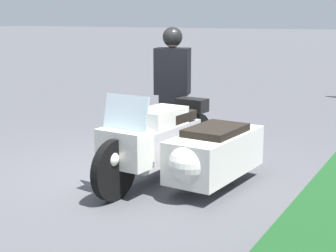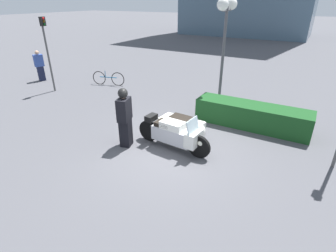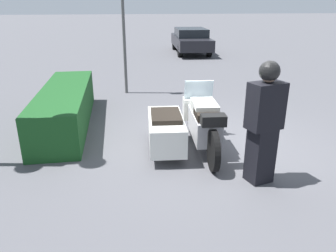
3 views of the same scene
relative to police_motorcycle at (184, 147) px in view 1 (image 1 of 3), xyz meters
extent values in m
plane|color=#4C4C51|center=(-0.07, -0.63, -0.48)|extent=(160.00, 160.00, 0.00)
cylinder|color=black|center=(0.86, -0.45, -0.13)|extent=(0.71, 0.15, 0.70)
cylinder|color=black|center=(-0.98, -0.31, -0.13)|extent=(0.71, 0.15, 0.70)
cylinder|color=black|center=(-0.18, 0.36, -0.21)|extent=(0.56, 0.14, 0.55)
cube|color=#B7B7BC|center=(-0.06, -0.38, -0.01)|extent=(1.33, 0.55, 0.45)
cube|color=silver|center=(-0.06, -0.38, 0.32)|extent=(0.74, 0.48, 0.24)
cube|color=black|center=(-0.36, -0.36, 0.30)|extent=(0.55, 0.47, 0.12)
cube|color=silver|center=(0.67, -0.43, 0.08)|extent=(0.37, 0.63, 0.44)
cube|color=silver|center=(0.62, -0.43, 0.50)|extent=(0.16, 0.60, 0.40)
sphere|color=white|center=(0.90, -0.45, 0.01)|extent=(0.18, 0.18, 0.18)
cube|color=silver|center=(-0.12, 0.36, -0.07)|extent=(1.51, 0.74, 0.50)
sphere|color=silver|center=(0.50, 0.31, -0.04)|extent=(0.47, 0.47, 0.47)
cube|color=black|center=(-0.12, 0.36, 0.22)|extent=(0.84, 0.59, 0.09)
cube|color=black|center=(-0.86, -0.32, 0.37)|extent=(0.27, 0.42, 0.18)
cube|color=black|center=(-1.43, -0.93, -0.04)|extent=(0.40, 0.43, 0.88)
cube|color=black|center=(-1.43, -0.93, 0.75)|extent=(0.44, 0.58, 0.70)
sphere|color=tan|center=(-1.43, -0.93, 1.22)|extent=(0.24, 0.24, 0.24)
sphere|color=black|center=(-1.43, -0.93, 1.26)|extent=(0.30, 0.30, 0.30)
camera|label=1|loc=(5.43, 2.73, 1.56)|focal=55.00mm
camera|label=2|loc=(3.32, -6.61, 3.74)|focal=28.00mm
camera|label=3|loc=(-5.73, 1.18, 2.16)|focal=35.00mm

